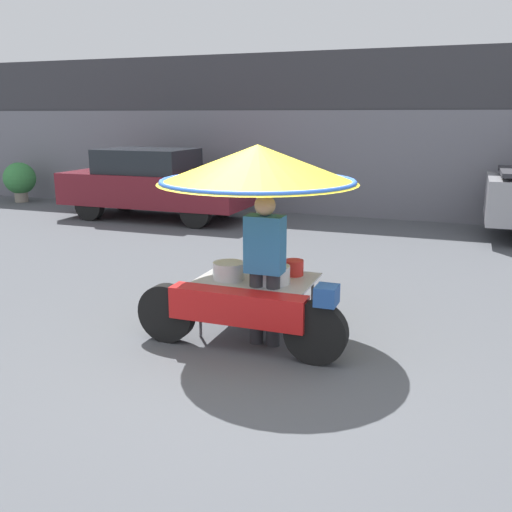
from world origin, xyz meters
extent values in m
plane|color=#4C4F54|center=(0.00, 0.00, 0.00)|extent=(36.00, 36.00, 0.00)
cube|color=#38383D|center=(0.00, 9.25, 1.84)|extent=(28.00, 2.00, 3.68)
cube|color=slate|center=(0.00, 8.22, 1.20)|extent=(23.80, 0.06, 2.39)
cylinder|color=black|center=(0.60, 0.15, 0.31)|extent=(0.61, 0.14, 0.61)
cylinder|color=black|center=(-0.99, 0.15, 0.31)|extent=(0.61, 0.14, 0.61)
cube|color=red|center=(-0.20, 0.15, 0.47)|extent=(1.40, 0.24, 0.32)
cube|color=#234C93|center=(0.69, 0.15, 0.69)|extent=(0.20, 0.24, 0.18)
cylinder|color=black|center=(-0.20, 0.97, 0.27)|extent=(0.55, 0.14, 0.55)
cylinder|color=#515156|center=(0.32, 0.36, 0.30)|extent=(0.03, 0.03, 0.59)
cylinder|color=#515156|center=(0.32, 1.07, 0.30)|extent=(0.03, 0.03, 0.59)
cylinder|color=#515156|center=(-0.71, 0.36, 0.30)|extent=(0.03, 0.03, 0.59)
cylinder|color=#515156|center=(-0.71, 1.07, 0.30)|extent=(0.03, 0.03, 0.59)
cube|color=#B2B2B7|center=(-0.20, 0.72, 0.60)|extent=(1.21, 0.84, 0.02)
cylinder|color=#B2B2B7|center=(-0.20, 0.72, 1.11)|extent=(0.03, 0.03, 1.01)
cone|color=yellow|center=(-0.20, 0.72, 1.81)|extent=(2.07, 2.07, 0.39)
torus|color=blue|center=(-0.20, 0.72, 1.64)|extent=(2.01, 2.01, 0.05)
cylinder|color=silver|center=(-0.47, 0.57, 0.70)|extent=(0.33, 0.33, 0.18)
cylinder|color=silver|center=(0.01, 0.59, 0.70)|extent=(0.36, 0.36, 0.18)
cylinder|color=red|center=(0.14, 0.95, 0.69)|extent=(0.21, 0.21, 0.17)
cylinder|color=#2D2D33|center=(-0.10, 0.42, 0.38)|extent=(0.14, 0.14, 0.77)
cylinder|color=#2D2D33|center=(0.08, 0.42, 0.38)|extent=(0.14, 0.14, 0.77)
cube|color=teal|center=(-0.01, 0.42, 1.05)|extent=(0.38, 0.22, 0.57)
sphere|color=tan|center=(-0.01, 0.42, 1.44)|extent=(0.21, 0.21, 0.21)
cylinder|color=black|center=(-3.41, 5.73, 0.33)|extent=(0.66, 0.20, 0.66)
cylinder|color=black|center=(-3.41, 7.14, 0.33)|extent=(0.66, 0.20, 0.66)
cylinder|color=black|center=(-6.03, 5.73, 0.33)|extent=(0.66, 0.20, 0.66)
cylinder|color=black|center=(-6.03, 7.14, 0.33)|extent=(0.66, 0.20, 0.66)
cube|color=maroon|center=(-4.72, 6.44, 0.68)|extent=(4.23, 1.66, 0.70)
cube|color=#1E2328|center=(-4.93, 6.44, 1.30)|extent=(2.03, 1.46, 0.53)
cylinder|color=gray|center=(-9.46, 7.39, 0.14)|extent=(0.35, 0.35, 0.28)
sphere|color=#388442|center=(-9.46, 7.39, 0.64)|extent=(0.84, 0.84, 0.84)
camera|label=1|loc=(1.82, -4.76, 2.30)|focal=40.00mm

